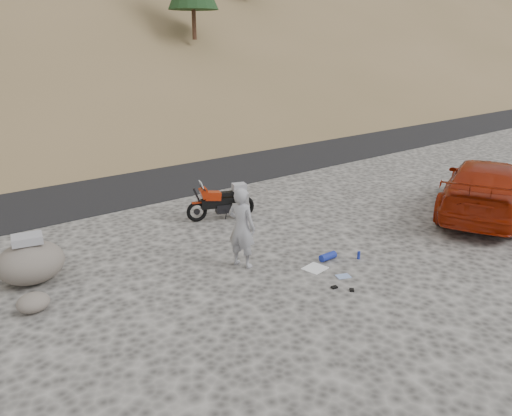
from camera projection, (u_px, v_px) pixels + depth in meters
The scene contains 13 objects.
ground at pixel (246, 265), 11.70m from camera, with size 140.00×140.00×0.00m, color #3B3A37.
road at pixel (99, 183), 18.41m from camera, with size 120.00×7.00×0.05m, color black.
motorcycle at pixel (224, 202), 14.59m from camera, with size 1.99×0.97×1.22m.
man at pixel (242, 265), 11.68m from camera, with size 0.69×0.45×1.89m, color #98989D.
red_car at pixel (481, 213), 15.17m from camera, with size 2.29×5.63×1.63m, color #921F08.
boulder at pixel (31, 262), 10.73m from camera, with size 1.78×1.67×1.10m.
small_rock at pixel (33, 303), 9.64m from camera, with size 0.75×0.71×0.37m.
gear_white_cloth at pixel (315, 268), 11.50m from camera, with size 0.50×0.45×0.02m, color white.
gear_blue_mat at pixel (328, 256), 11.94m from camera, with size 0.18×0.18×0.44m, color navy.
gear_bottle at pixel (359, 255), 11.98m from camera, with size 0.07×0.07×0.20m, color navy.
gear_glove_a at pixel (334, 287), 10.60m from camera, with size 0.13×0.09×0.04m, color black.
gear_glove_b at pixel (352, 290), 10.48m from camera, with size 0.12×0.09×0.04m, color black.
gear_blue_cloth at pixel (343, 276), 11.12m from camera, with size 0.31×0.23×0.01m, color #849CCD.
Camera 1 is at (-6.39, -8.54, 5.00)m, focal length 35.00 mm.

